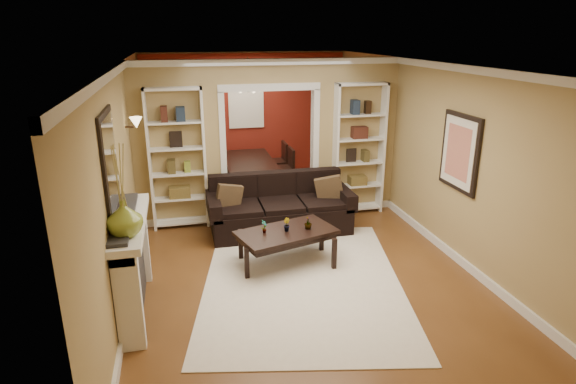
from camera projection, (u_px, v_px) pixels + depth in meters
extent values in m
plane|color=brown|center=(285.00, 242.00, 7.49)|extent=(8.00, 8.00, 0.00)
plane|color=white|center=(285.00, 63.00, 6.64)|extent=(8.00, 8.00, 0.00)
plane|color=tan|center=(246.00, 114.00, 10.76)|extent=(8.00, 0.00, 8.00)
plane|color=tan|center=(410.00, 297.00, 3.37)|extent=(8.00, 0.00, 8.00)
plane|color=tan|center=(125.00, 167.00, 6.58)|extent=(0.00, 8.00, 8.00)
plane|color=tan|center=(425.00, 150.00, 7.54)|extent=(0.00, 8.00, 8.00)
cube|color=tan|center=(270.00, 141.00, 8.17)|extent=(4.50, 0.15, 2.70)
cube|color=maroon|center=(246.00, 116.00, 10.74)|extent=(4.44, 0.04, 2.64)
cube|color=#8CA5CC|center=(246.00, 106.00, 10.63)|extent=(0.78, 0.03, 0.98)
cube|color=white|center=(302.00, 281.00, 6.31)|extent=(3.18, 3.97, 0.01)
cube|color=black|center=(280.00, 205.00, 7.77)|extent=(2.32, 1.00, 0.91)
cube|color=brown|center=(229.00, 198.00, 7.52)|extent=(0.41, 0.19, 0.39)
cube|color=brown|center=(329.00, 190.00, 7.86)|extent=(0.45, 0.24, 0.43)
cube|color=black|center=(286.00, 247.00, 6.71)|extent=(1.48, 1.07, 0.50)
imported|color=#336626|center=(264.00, 227.00, 6.53)|extent=(0.11, 0.12, 0.18)
imported|color=#336626|center=(286.00, 225.00, 6.60)|extent=(0.10, 0.11, 0.18)
imported|color=#336626|center=(308.00, 223.00, 6.67)|extent=(0.15, 0.15, 0.19)
cube|color=white|center=(177.00, 160.00, 7.75)|extent=(0.90, 0.30, 2.30)
cube|color=white|center=(359.00, 150.00, 8.41)|extent=(0.90, 0.30, 2.30)
cube|color=white|center=(135.00, 266.00, 5.48)|extent=(0.32, 1.70, 1.16)
imported|color=olive|center=(124.00, 218.00, 4.79)|extent=(0.37, 0.37, 0.38)
cube|color=silver|center=(110.00, 163.00, 5.06)|extent=(0.03, 0.95, 1.10)
cube|color=#FFE0A5|center=(132.00, 125.00, 6.96)|extent=(0.18, 0.18, 0.22)
cube|color=black|center=(459.00, 152.00, 6.55)|extent=(0.04, 0.85, 1.05)
imported|color=black|center=(251.00, 174.00, 9.96)|extent=(1.78, 0.99, 0.63)
cube|color=black|center=(225.00, 173.00, 9.52)|extent=(0.56, 0.56, 0.88)
cube|color=black|center=(280.00, 169.00, 9.75)|extent=(0.52, 0.52, 0.91)
cube|color=black|center=(222.00, 168.00, 10.09)|extent=(0.45, 0.45, 0.79)
cube|color=black|center=(274.00, 162.00, 10.31)|extent=(0.59, 0.59, 0.90)
cube|color=#332317|center=(255.00, 91.00, 9.35)|extent=(0.50, 0.50, 0.30)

